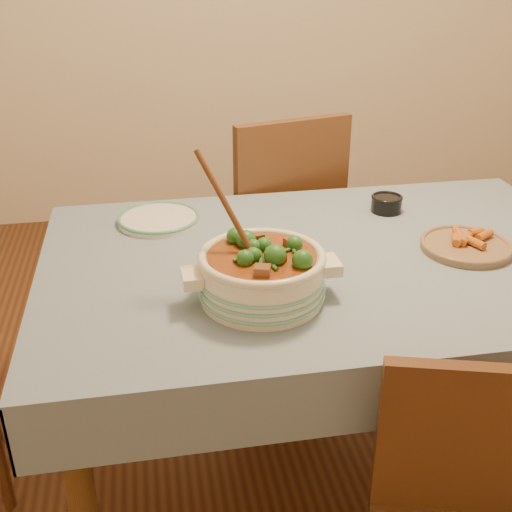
{
  "coord_description": "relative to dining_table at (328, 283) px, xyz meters",
  "views": [
    {
      "loc": [
        -0.51,
        -1.62,
        1.59
      ],
      "look_at": [
        -0.25,
        -0.18,
        0.87
      ],
      "focal_mm": 45.0,
      "sensor_mm": 36.0,
      "label": 1
    }
  ],
  "objects": [
    {
      "name": "white_plate",
      "position": [
        -0.48,
        0.34,
        0.1
      ],
      "size": [
        0.35,
        0.35,
        0.02
      ],
      "rotation": [
        0.0,
        0.0,
        0.4
      ],
      "color": "silver",
      "rests_on": "dining_table"
    },
    {
      "name": "floor",
      "position": [
        0.0,
        0.0,
        -0.66
      ],
      "size": [
        4.5,
        4.5,
        0.0
      ],
      "primitive_type": "plane",
      "color": "#462314",
      "rests_on": "ground"
    },
    {
      "name": "stew_casserole",
      "position": [
        -0.24,
        -0.21,
        0.17
      ],
      "size": [
        0.41,
        0.33,
        0.38
      ],
      "rotation": [
        0.0,
        0.0,
        0.02
      ],
      "color": "beige",
      "rests_on": "dining_table"
    },
    {
      "name": "fried_plate",
      "position": [
        0.41,
        -0.03,
        0.11
      ],
      "size": [
        0.32,
        0.32,
        0.05
      ],
      "rotation": [
        0.0,
        0.0,
        0.26
      ],
      "color": "#917150",
      "rests_on": "dining_table"
    },
    {
      "name": "condiment_bowl",
      "position": [
        0.28,
        0.3,
        0.12
      ],
      "size": [
        0.11,
        0.11,
        0.06
      ],
      "rotation": [
        0.0,
        0.0,
        -0.1
      ],
      "color": "black",
      "rests_on": "dining_table"
    },
    {
      "name": "dining_table",
      "position": [
        0.0,
        0.0,
        0.0
      ],
      "size": [
        1.68,
        1.08,
        0.76
      ],
      "color": "brown",
      "rests_on": "floor"
    },
    {
      "name": "chair_far",
      "position": [
        0.0,
        0.74,
        -0.1
      ],
      "size": [
        0.57,
        0.57,
        1.0
      ],
      "rotation": [
        0.0,
        0.0,
        3.38
      ],
      "color": "#55321A",
      "rests_on": "floor"
    }
  ]
}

